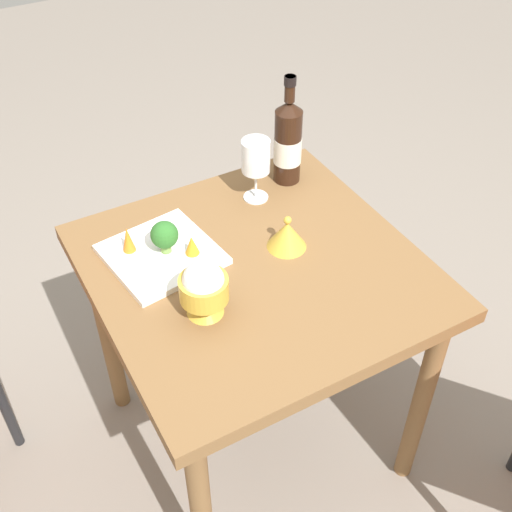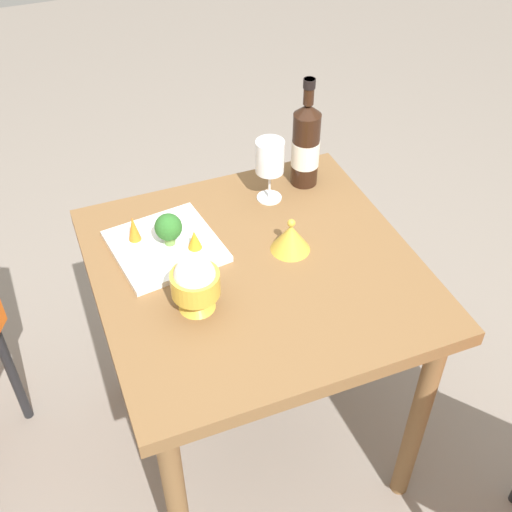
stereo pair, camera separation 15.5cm
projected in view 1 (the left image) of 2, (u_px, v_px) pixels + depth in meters
The scene contains 10 objects.
ground_plane at pixel (256, 433), 2.05m from camera, with size 8.00×8.00×0.00m, color gray.
dining_table at pixel (256, 295), 1.63m from camera, with size 0.77×0.77×0.72m.
wine_bottle at pixel (288, 142), 1.76m from camera, with size 0.08×0.08×0.31m.
wine_glass at pixel (256, 158), 1.69m from camera, with size 0.08×0.08×0.18m.
rice_bowl at pixel (204, 288), 1.40m from camera, with size 0.11×0.11×0.14m.
rice_bowl_lid at pixel (287, 234), 1.59m from camera, with size 0.10×0.10×0.09m.
serving_plate at pixel (162, 254), 1.58m from camera, with size 0.28×0.28×0.02m.
broccoli_floret at pixel (165, 235), 1.55m from camera, with size 0.07×0.07×0.09m.
carrot_garnish_left at pixel (192, 245), 1.56m from camera, with size 0.04×0.04×0.05m.
carrot_garnish_right at pixel (128, 239), 1.56m from camera, with size 0.03×0.03×0.07m.
Camera 1 is at (0.56, 1.01, 1.78)m, focal length 45.37 mm.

